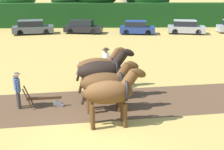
# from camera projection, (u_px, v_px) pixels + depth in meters

# --- Properties ---
(ground_plane) EXTENTS (240.00, 240.00, 0.00)m
(ground_plane) POSITION_uv_depth(u_px,v_px,m) (94.00, 133.00, 10.68)
(ground_plane) COLOR tan
(hedgerow) EXTENTS (76.99, 1.64, 3.08)m
(hedgerow) POSITION_uv_depth(u_px,v_px,m) (100.00, 15.00, 36.61)
(hedgerow) COLOR #194719
(hedgerow) RESTS_ON ground
(draft_horse_lead_left) EXTENTS (2.62, 1.17, 2.41)m
(draft_horse_lead_left) POSITION_uv_depth(u_px,v_px,m) (111.00, 92.00, 10.86)
(draft_horse_lead_left) COLOR #513319
(draft_horse_lead_left) RESTS_ON ground
(draft_horse_lead_right) EXTENTS (2.74, 1.15, 2.32)m
(draft_horse_lead_right) POSITION_uv_depth(u_px,v_px,m) (106.00, 82.00, 12.23)
(draft_horse_lead_right) COLOR #513319
(draft_horse_lead_right) RESTS_ON ground
(draft_horse_trail_left) EXTENTS (2.91, 1.27, 2.54)m
(draft_horse_trail_left) POSITION_uv_depth(u_px,v_px,m) (103.00, 71.00, 13.54)
(draft_horse_trail_left) COLOR black
(draft_horse_trail_left) RESTS_ON ground
(draft_horse_trail_right) EXTENTS (2.84, 1.12, 2.31)m
(draft_horse_trail_right) POSITION_uv_depth(u_px,v_px,m) (100.00, 66.00, 14.92)
(draft_horse_trail_right) COLOR brown
(draft_horse_trail_right) RESTS_ON ground
(plow) EXTENTS (1.80, 0.53, 1.13)m
(plow) POSITION_uv_depth(u_px,v_px,m) (47.00, 100.00, 12.84)
(plow) COLOR #4C331E
(plow) RESTS_ON ground
(farmer_at_plow) EXTENTS (0.43, 0.61, 1.73)m
(farmer_at_plow) POSITION_uv_depth(u_px,v_px,m) (17.00, 87.00, 12.54)
(farmer_at_plow) COLOR #38332D
(farmer_at_plow) RESTS_ON ground
(farmer_beside_team) EXTENTS (0.45, 0.63, 1.81)m
(farmer_beside_team) POSITION_uv_depth(u_px,v_px,m) (106.00, 60.00, 16.79)
(farmer_beside_team) COLOR #28334C
(farmer_beside_team) RESTS_ON ground
(parked_car_center_left) EXTENTS (4.76, 2.67, 1.56)m
(parked_car_center_left) POSITION_uv_depth(u_px,v_px,m) (33.00, 27.00, 31.58)
(parked_car_center_left) COLOR #565B66
(parked_car_center_left) RESTS_ON ground
(parked_car_center) EXTENTS (4.50, 2.44, 1.49)m
(parked_car_center) POSITION_uv_depth(u_px,v_px,m) (83.00, 27.00, 32.16)
(parked_car_center) COLOR black
(parked_car_center) RESTS_ON ground
(parked_car_center_right) EXTENTS (4.09, 2.31, 1.48)m
(parked_car_center_right) POSITION_uv_depth(u_px,v_px,m) (137.00, 28.00, 31.66)
(parked_car_center_right) COLOR navy
(parked_car_center_right) RESTS_ON ground
(parked_car_right) EXTENTS (4.38, 2.56, 1.52)m
(parked_car_right) POSITION_uv_depth(u_px,v_px,m) (186.00, 27.00, 31.85)
(parked_car_right) COLOR #A8A8B2
(parked_car_right) RESTS_ON ground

